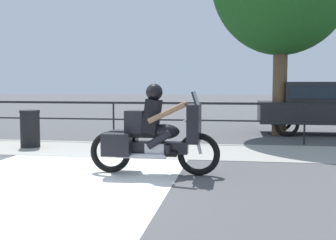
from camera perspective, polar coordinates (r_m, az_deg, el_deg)
ground_plane at (r=7.27m, az=-18.32°, el=-7.73°), size 120.00×120.00×0.00m
sidewalk_band at (r=10.36m, az=-9.71°, el=-3.83°), size 44.00×2.40×0.01m
crosswalk_band at (r=6.89m, az=-15.55°, el=-8.31°), size 3.78×6.00×0.01m
fence_railing at (r=11.72m, az=-7.40°, el=1.37°), size 36.00×0.05×1.08m
motorcycle at (r=7.26m, az=-1.95°, el=-2.00°), size 2.28×0.76×1.56m
parked_car at (r=13.93m, az=20.36°, el=1.98°), size 4.15×1.63×1.63m
trash_bin at (r=10.92m, az=-18.18°, el=-1.13°), size 0.49×0.49×0.92m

